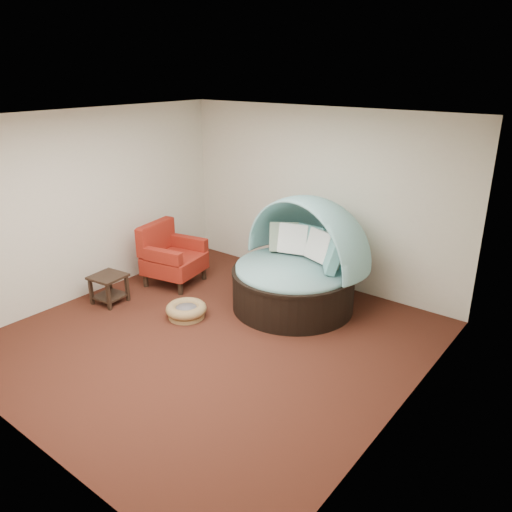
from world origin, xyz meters
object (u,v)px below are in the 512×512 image
Objects in this scene: pet_basket at (186,310)px; red_armchair at (171,256)px; side_table at (109,285)px; canopy_daybed at (299,257)px.

red_armchair is at bearing 145.77° from pet_basket.
pet_basket is 0.74× the size of red_armchair.
red_armchair is 1.13m from side_table.
side_table is (-2.28, -1.69, -0.48)m from canopy_daybed.
pet_basket is 1.32m from side_table.
canopy_daybed reaches higher than red_armchair.
side_table is (-1.25, -0.38, 0.18)m from pet_basket.
pet_basket is at bearing -118.01° from canopy_daybed.
canopy_daybed is 1.79m from pet_basket.
red_armchair is at bearing -154.51° from canopy_daybed.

